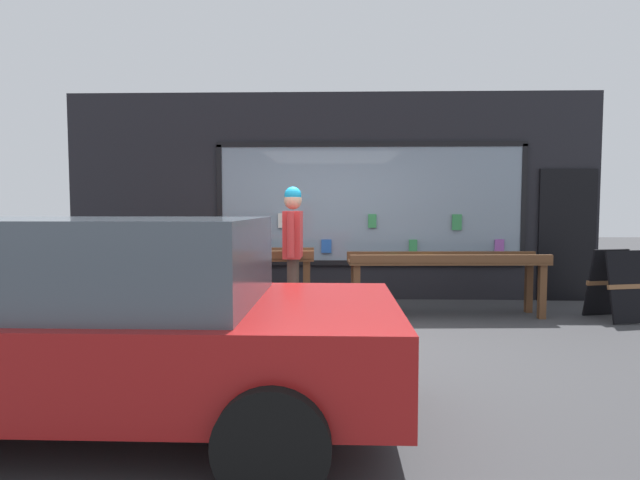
{
  "coord_description": "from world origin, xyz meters",
  "views": [
    {
      "loc": [
        0.02,
        -5.74,
        1.48
      ],
      "look_at": [
        -0.15,
        0.89,
        1.05
      ],
      "focal_mm": 28.0,
      "sensor_mm": 36.0,
      "label": 1
    }
  ],
  "objects_px": {
    "person_browsing": "(293,243)",
    "sandwich_board_sign": "(616,285)",
    "display_table_right": "(446,266)",
    "parked_car": "(82,317)",
    "display_table_left": "(217,262)",
    "small_dog": "(256,300)"
  },
  "relations": [
    {
      "from": "display_table_left",
      "to": "sandwich_board_sign",
      "type": "xyz_separation_m",
      "value": [
        5.36,
        -0.18,
        -0.27
      ]
    },
    {
      "from": "display_table_right",
      "to": "sandwich_board_sign",
      "type": "xyz_separation_m",
      "value": [
        2.21,
        -0.18,
        -0.23
      ]
    },
    {
      "from": "person_browsing",
      "to": "parked_car",
      "type": "relative_size",
      "value": 0.41
    },
    {
      "from": "person_browsing",
      "to": "display_table_left",
      "type": "bearing_deg",
      "value": 67.86
    },
    {
      "from": "sandwich_board_sign",
      "to": "parked_car",
      "type": "height_order",
      "value": "parked_car"
    },
    {
      "from": "display_table_right",
      "to": "parked_car",
      "type": "xyz_separation_m",
      "value": [
        -3.25,
        -3.53,
        0.05
      ]
    },
    {
      "from": "display_table_right",
      "to": "parked_car",
      "type": "relative_size",
      "value": 0.63
    },
    {
      "from": "small_dog",
      "to": "sandwich_board_sign",
      "type": "relative_size",
      "value": 0.63
    },
    {
      "from": "display_table_right",
      "to": "person_browsing",
      "type": "distance_m",
      "value": 2.14
    },
    {
      "from": "display_table_left",
      "to": "sandwich_board_sign",
      "type": "relative_size",
      "value": 2.93
    },
    {
      "from": "person_browsing",
      "to": "small_dog",
      "type": "bearing_deg",
      "value": 106.64
    },
    {
      "from": "small_dog",
      "to": "parked_car",
      "type": "bearing_deg",
      "value": 139.27
    },
    {
      "from": "display_table_left",
      "to": "person_browsing",
      "type": "relative_size",
      "value": 1.54
    },
    {
      "from": "small_dog",
      "to": "sandwich_board_sign",
      "type": "xyz_separation_m",
      "value": [
        4.73,
        0.41,
        0.15
      ]
    },
    {
      "from": "sandwich_board_sign",
      "to": "display_table_right",
      "type": "bearing_deg",
      "value": 162.74
    },
    {
      "from": "person_browsing",
      "to": "sandwich_board_sign",
      "type": "height_order",
      "value": "person_browsing"
    },
    {
      "from": "display_table_left",
      "to": "parked_car",
      "type": "xyz_separation_m",
      "value": [
        -0.1,
        -3.53,
        0.01
      ]
    },
    {
      "from": "display_table_left",
      "to": "person_browsing",
      "type": "distance_m",
      "value": 1.22
    },
    {
      "from": "sandwich_board_sign",
      "to": "small_dog",
      "type": "bearing_deg",
      "value": 172.43
    },
    {
      "from": "display_table_right",
      "to": "person_browsing",
      "type": "relative_size",
      "value": 1.54
    },
    {
      "from": "sandwich_board_sign",
      "to": "person_browsing",
      "type": "bearing_deg",
      "value": 171.23
    },
    {
      "from": "sandwich_board_sign",
      "to": "parked_car",
      "type": "distance_m",
      "value": 6.41
    }
  ]
}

